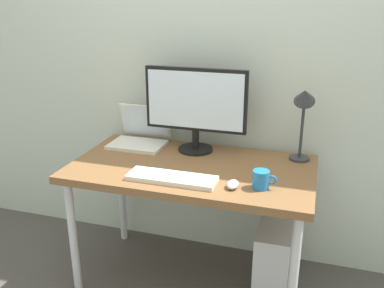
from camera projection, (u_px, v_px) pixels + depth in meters
name	position (u px, v px, depth m)	size (l,w,h in m)	color
ground_plane	(192.00, 279.00, 2.46)	(6.00, 6.00, 0.00)	#4C4742
back_wall	(213.00, 47.00, 2.39)	(4.40, 0.04, 2.60)	silver
desk	(192.00, 177.00, 2.24)	(1.28, 0.70, 0.73)	brown
monitor	(196.00, 105.00, 2.33)	(0.58, 0.20, 0.48)	black
laptop	(141.00, 134.00, 2.52)	(0.32, 0.28, 0.23)	silver
desk_lamp	(304.00, 107.00, 2.16)	(0.11, 0.16, 0.43)	#333338
keyboard	(172.00, 178.00, 2.03)	(0.44, 0.14, 0.02)	silver
mouse	(233.00, 184.00, 1.96)	(0.06, 0.09, 0.03)	silver
coffee_mug	(261.00, 180.00, 1.94)	(0.11, 0.08, 0.09)	#1E72BF
computer_tower	(273.00, 260.00, 2.30)	(0.18, 0.36, 0.42)	silver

